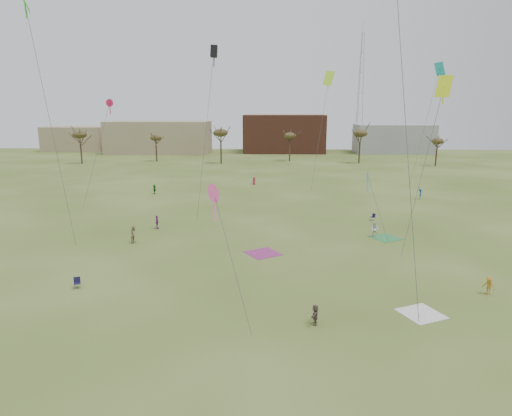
{
  "coord_description": "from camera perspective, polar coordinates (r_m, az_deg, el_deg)",
  "views": [
    {
      "loc": [
        1.44,
        -25.67,
        14.09
      ],
      "look_at": [
        0.0,
        12.0,
        5.5
      ],
      "focal_mm": 30.81,
      "sensor_mm": 36.0,
      "label": 1
    }
  ],
  "objects": [
    {
      "name": "spectator_fore_c",
      "position": [
        30.25,
        7.68,
        -13.56
      ],
      "size": [
        0.65,
        1.34,
        1.39
      ],
      "primitive_type": "imported",
      "rotation": [
        0.0,
        0.0,
        4.52
      ],
      "color": "brown",
      "rests_on": "ground"
    },
    {
      "name": "blanket_cream",
      "position": [
        33.72,
        20.65,
        -12.73
      ],
      "size": [
        3.48,
        3.48,
        0.03
      ],
      "primitive_type": "cube",
      "rotation": [
        0.0,
        0.0,
        0.43
      ],
      "color": "white",
      "rests_on": "ground"
    },
    {
      "name": "spectator_mid_d",
      "position": [
        53.71,
        -12.73,
        -1.8
      ],
      "size": [
        0.46,
        0.98,
        1.63
      ],
      "primitive_type": "imported",
      "rotation": [
        0.0,
        0.0,
        1.63
      ],
      "color": "#84377F",
      "rests_on": "ground"
    },
    {
      "name": "spectator_mid_e",
      "position": [
        50.78,
        15.16,
        -2.68
      ],
      "size": [
        1.09,
        1.02,
        1.79
      ],
      "primitive_type": "imported",
      "rotation": [
        0.0,
        0.0,
        5.77
      ],
      "color": "white",
      "rests_on": "ground"
    },
    {
      "name": "spectator_fore_b",
      "position": [
        48.75,
        -15.54,
        -3.3
      ],
      "size": [
        0.81,
        0.99,
        1.87
      ],
      "primitive_type": "imported",
      "rotation": [
        0.0,
        0.0,
        1.45
      ],
      "color": "#978B60",
      "rests_on": "ground"
    },
    {
      "name": "flyer_far_a",
      "position": [
        75.74,
        -13.04,
        2.4
      ],
      "size": [
        0.85,
        1.57,
        1.61
      ],
      "primitive_type": "imported",
      "rotation": [
        0.0,
        0.0,
        1.84
      ],
      "color": "#276F25",
      "rests_on": "ground"
    },
    {
      "name": "flyer_far_b",
      "position": [
        82.77,
        -0.26,
        3.55
      ],
      "size": [
        0.85,
        0.74,
        1.46
      ],
      "primitive_type": "imported",
      "rotation": [
        0.0,
        0.0,
        0.49
      ],
      "color": "#AB1D39",
      "rests_on": "ground"
    },
    {
      "name": "camp_chair_left",
      "position": [
        38.44,
        -22.18,
        -9.25
      ],
      "size": [
        0.68,
        0.7,
        0.87
      ],
      "rotation": [
        0.0,
        0.0,
        0.41
      ],
      "color": "#161334",
      "rests_on": "ground"
    },
    {
      "name": "camp_chair_right",
      "position": [
        58.41,
        14.89,
        -1.3
      ],
      "size": [
        0.73,
        0.71,
        0.87
      ],
      "rotation": [
        0.0,
        0.0,
        5.26
      ],
      "color": "#141234",
      "rests_on": "ground"
    },
    {
      "name": "blanket_plum",
      "position": [
        43.84,
        0.91,
        -5.91
      ],
      "size": [
        4.05,
        4.05,
        0.03
      ],
      "primitive_type": "cube",
      "rotation": [
        0.0,
        0.0,
        2.14
      ],
      "color": "#952D72",
      "rests_on": "ground"
    },
    {
      "name": "blanket_olive",
      "position": [
        50.97,
        16.5,
        -3.75
      ],
      "size": [
        3.74,
        3.74,
        0.03
      ],
      "primitive_type": "cube",
      "rotation": [
        0.0,
        0.0,
        2.08
      ],
      "color": "#328B47",
      "rests_on": "ground"
    },
    {
      "name": "kites_aloft",
      "position": [
        48.65,
        -0.93,
        15.6
      ],
      "size": [
        64.05,
        50.54,
        26.3
      ],
      "color": "#288BE6",
      "rests_on": "ground"
    },
    {
      "name": "building_tan",
      "position": [
        145.59,
        -12.46,
        8.96
      ],
      "size": [
        32.0,
        14.0,
        10.0
      ],
      "primitive_type": "cube",
      "color": "#937F60",
      "rests_on": "ground"
    },
    {
      "name": "flyer_far_c",
      "position": [
        74.18,
        20.52,
        1.72
      ],
      "size": [
        0.95,
        1.22,
        1.67
      ],
      "primitive_type": "imported",
      "rotation": [
        0.0,
        0.0,
        4.36
      ],
      "color": "navy",
      "rests_on": "ground"
    },
    {
      "name": "building_brick",
      "position": [
        145.93,
        3.64,
        9.63
      ],
      "size": [
        26.0,
        16.0,
        12.0
      ],
      "primitive_type": "cube",
      "color": "brown",
      "rests_on": "ground"
    },
    {
      "name": "radio_tower",
      "position": [
        153.43,
        13.35,
        14.41
      ],
      "size": [
        1.51,
        1.72,
        41.0
      ],
      "color": "#9EA3A8",
      "rests_on": "ground"
    },
    {
      "name": "building_tan_west",
      "position": [
        162.24,
        -22.23,
        8.33
      ],
      "size": [
        20.0,
        12.0,
        8.0
      ],
      "primitive_type": "cube",
      "color": "#937F60",
      "rests_on": "ground"
    },
    {
      "name": "flyer_mid_b",
      "position": [
        38.81,
        27.96,
        -8.88
      ],
      "size": [
        1.03,
        1.05,
        1.45
      ],
      "primitive_type": "imported",
      "rotation": [
        0.0,
        0.0,
        5.47
      ],
      "color": "#AE7620",
      "rests_on": "ground"
    },
    {
      "name": "building_grey",
      "position": [
        149.06,
        17.38,
        8.57
      ],
      "size": [
        24.0,
        12.0,
        9.0
      ],
      "primitive_type": "cube",
      "color": "gray",
      "rests_on": "ground"
    },
    {
      "name": "tree_line",
      "position": [
        105.11,
        -0.15,
        9.02
      ],
      "size": [
        117.44,
        49.32,
        8.91
      ],
      "color": "#3A2B1E",
      "rests_on": "ground"
    },
    {
      "name": "ground",
      "position": [
        29.31,
        -0.93,
        -15.89
      ],
      "size": [
        260.0,
        260.0,
        0.0
      ],
      "primitive_type": "plane",
      "color": "#415119",
      "rests_on": "ground"
    }
  ]
}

